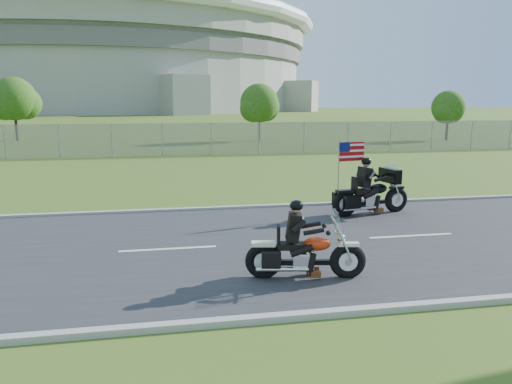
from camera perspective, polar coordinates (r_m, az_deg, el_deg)
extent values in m
plane|color=#395119|center=(11.82, -0.23, -6.20)|extent=(420.00, 420.00, 0.00)
cube|color=#28282B|center=(11.81, -0.23, -6.11)|extent=(120.00, 8.00, 0.04)
cube|color=#9E9B93|center=(15.68, -2.93, -1.84)|extent=(120.00, 0.18, 0.12)
cube|color=#9E9B93|center=(8.09, 5.16, -13.94)|extent=(120.00, 0.18, 0.12)
cube|color=gray|center=(31.36, -16.16, 5.69)|extent=(60.00, 0.03, 2.00)
cylinder|color=#A3A099|center=(182.14, -16.77, 12.12)|extent=(130.00, 130.00, 20.00)
cylinder|color=#605E5B|center=(182.52, -16.88, 14.31)|extent=(132.00, 132.00, 4.00)
cylinder|color=#A3A099|center=(183.07, -16.99, 16.18)|extent=(134.00, 134.00, 6.00)
torus|color=white|center=(183.54, -17.06, 17.42)|extent=(140.40, 140.40, 4.40)
cylinder|color=#382316|center=(41.97, 0.36, 7.56)|extent=(0.22, 0.22, 2.52)
sphere|color=#1D4412|center=(41.91, 0.36, 10.14)|extent=(3.20, 3.20, 3.20)
sphere|color=#1D4412|center=(42.51, 1.09, 9.66)|extent=(2.40, 2.40, 2.40)
sphere|color=#1D4412|center=(41.42, -0.30, 9.51)|extent=(2.24, 2.24, 2.24)
cylinder|color=#382316|center=(46.72, -25.73, 7.00)|extent=(0.22, 0.22, 2.80)
sphere|color=#1D4412|center=(46.68, -25.94, 9.57)|extent=(3.60, 3.60, 3.60)
sphere|color=#1D4412|center=(47.03, -24.88, 9.16)|extent=(2.70, 2.70, 2.70)
sphere|color=#1D4412|center=(46.42, -26.79, 8.88)|extent=(2.52, 2.52, 2.52)
cylinder|color=#382316|center=(45.99, 20.99, 6.95)|extent=(0.22, 0.22, 2.24)
sphere|color=#1D4412|center=(45.94, 21.13, 9.04)|extent=(2.80, 2.80, 2.80)
sphere|color=#1D4412|center=(46.60, 21.42, 8.64)|extent=(2.10, 2.10, 2.10)
sphere|color=#1D4412|center=(45.39, 20.79, 8.55)|extent=(1.96, 1.96, 1.96)
torus|color=black|center=(9.77, 10.44, -7.76)|extent=(0.72, 0.30, 0.70)
torus|color=black|center=(9.60, 0.85, -7.90)|extent=(0.72, 0.30, 0.70)
ellipsoid|color=red|center=(9.58, 6.97, -5.89)|extent=(0.58, 0.40, 0.27)
cube|color=black|center=(9.54, 4.01, -6.15)|extent=(0.56, 0.37, 0.11)
cube|color=black|center=(9.44, 4.32, -3.99)|extent=(0.29, 0.41, 0.52)
sphere|color=black|center=(9.35, 4.65, -1.57)|extent=(0.30, 0.30, 0.26)
cube|color=silver|center=(9.51, 9.30, -3.23)|extent=(0.12, 0.44, 0.38)
torus|color=black|center=(15.76, 15.71, -0.85)|extent=(0.81, 0.34, 0.79)
torus|color=black|center=(14.75, 10.07, -1.38)|extent=(0.81, 0.34, 0.79)
ellipsoid|color=black|center=(15.30, 13.77, 0.37)|extent=(0.65, 0.45, 0.30)
cube|color=black|center=(15.00, 12.03, 0.08)|extent=(0.64, 0.42, 0.13)
cube|color=black|center=(14.96, 12.26, 1.66)|extent=(0.33, 0.47, 0.59)
sphere|color=black|center=(14.93, 12.50, 3.41)|extent=(0.34, 0.34, 0.29)
cube|color=black|center=(15.48, 15.06, 1.83)|extent=(0.39, 0.88, 0.43)
cube|color=#B70C11|center=(14.87, 10.88, 4.57)|extent=(0.84, 0.18, 0.56)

